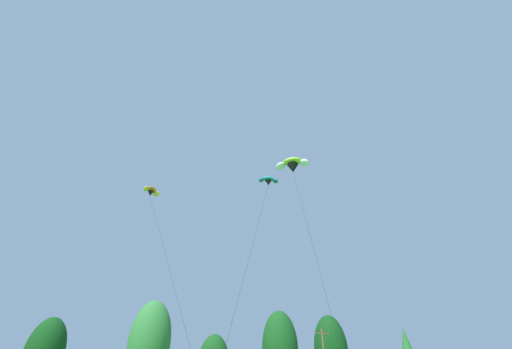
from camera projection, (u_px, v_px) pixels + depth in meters
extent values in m
ellipsoid|color=#2D7033|center=(149.00, 342.00, 41.87)|extent=(5.25, 5.25, 10.04)
ellipsoid|color=#144719|center=(280.00, 348.00, 49.93)|extent=(5.41, 5.41, 10.48)
cube|color=brown|center=(322.00, 333.00, 45.64)|extent=(2.20, 0.14, 0.14)
ellipsoid|color=orange|center=(152.00, 190.00, 36.49)|extent=(1.41, 1.32, 0.71)
ellipsoid|color=yellow|center=(156.00, 194.00, 36.86)|extent=(0.85, 0.86, 0.78)
ellipsoid|color=yellow|center=(146.00, 189.00, 35.91)|extent=(0.78, 0.91, 0.78)
cone|color=black|center=(150.00, 193.00, 36.29)|extent=(0.88, 0.88, 0.55)
cylinder|color=black|center=(165.00, 253.00, 24.60)|extent=(3.48, 17.77, 18.71)
ellipsoid|color=#93D633|center=(292.00, 162.00, 30.72)|extent=(2.06, 1.87, 0.84)
ellipsoid|color=white|center=(305.00, 163.00, 30.32)|extent=(1.20, 1.16, 1.01)
ellipsoid|color=white|center=(280.00, 166.00, 30.77)|extent=(1.17, 1.21, 1.01)
cone|color=black|center=(293.00, 168.00, 30.41)|extent=(1.41, 1.41, 0.87)
cylinder|color=black|center=(312.00, 243.00, 20.81)|extent=(3.59, 9.96, 17.93)
ellipsoid|color=teal|center=(268.00, 179.00, 37.60)|extent=(1.41, 1.01, 0.62)
ellipsoid|color=#0F666B|center=(275.00, 181.00, 37.56)|extent=(0.72, 0.74, 0.73)
ellipsoid|color=#0F666B|center=(261.00, 180.00, 37.39)|extent=(0.83, 0.75, 0.73)
cone|color=black|center=(268.00, 183.00, 37.38)|extent=(0.87, 0.87, 0.62)
cylinder|color=black|center=(253.00, 245.00, 25.14)|extent=(8.75, 13.31, 20.22)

